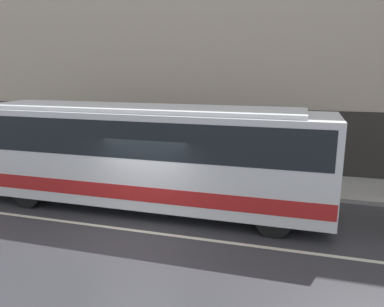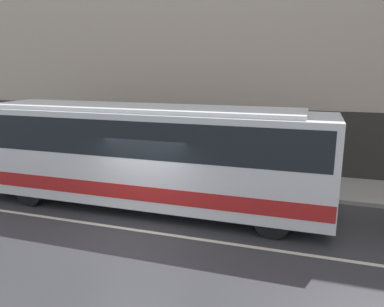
{
  "view_description": "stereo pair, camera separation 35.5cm",
  "coord_description": "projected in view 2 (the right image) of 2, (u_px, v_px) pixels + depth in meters",
  "views": [
    {
      "loc": [
        4.16,
        -8.95,
        4.5
      ],
      "look_at": [
        1.03,
        1.78,
        1.92
      ],
      "focal_mm": 35.0,
      "sensor_mm": 36.0,
      "label": 1
    },
    {
      "loc": [
        4.5,
        -8.85,
        4.5
      ],
      "look_at": [
        1.03,
        1.78,
        1.92
      ],
      "focal_mm": 35.0,
      "sensor_mm": 36.0,
      "label": 2
    }
  ],
  "objects": [
    {
      "name": "ground_plane",
      "position": [
        138.0,
        230.0,
        10.57
      ],
      "size": [
        60.0,
        60.0,
        0.0
      ],
      "primitive_type": "plane",
      "color": "#333338"
    },
    {
      "name": "sidewalk",
      "position": [
        196.0,
        176.0,
        15.62
      ],
      "size": [
        60.0,
        2.95,
        0.15
      ],
      "color": "#A09E99",
      "rests_on": "ground_plane"
    },
    {
      "name": "building_facade",
      "position": [
        208.0,
        30.0,
        15.78
      ],
      "size": [
        60.0,
        0.35,
        12.52
      ],
      "color": "#B7A899",
      "rests_on": "ground_plane"
    },
    {
      "name": "lane_stripe",
      "position": [
        138.0,
        230.0,
        10.57
      ],
      "size": [
        54.0,
        0.14,
        0.01
      ],
      "color": "beige",
      "rests_on": "ground_plane"
    },
    {
      "name": "transit_bus",
      "position": [
        140.0,
        151.0,
        12.01
      ],
      "size": [
        11.93,
        2.48,
        3.32
      ],
      "color": "silver",
      "rests_on": "ground_plane"
    },
    {
      "name": "pedestrian_waiting",
      "position": [
        138.0,
        154.0,
        16.18
      ],
      "size": [
        0.36,
        0.36,
        1.53
      ],
      "color": "navy",
      "rests_on": "sidewalk"
    }
  ]
}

